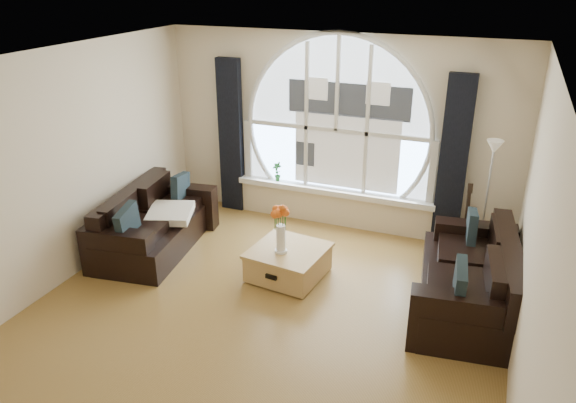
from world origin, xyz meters
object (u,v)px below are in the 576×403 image
object	(u,v)px
sofa_left	(154,221)
coffee_chest	(288,261)
floor_lamp	(486,203)
potted_plant	(277,172)
vase_flowers	(281,222)
guitar	(466,220)
sofa_right	(468,276)

from	to	relation	value
sofa_left	coffee_chest	bearing A→B (deg)	-8.50
sofa_left	floor_lamp	xyz separation A→B (m)	(4.02, 1.26, 0.40)
potted_plant	floor_lamp	bearing A→B (deg)	-6.68
coffee_chest	vase_flowers	distance (m)	0.57
vase_flowers	potted_plant	bearing A→B (deg)	114.00
floor_lamp	potted_plant	distance (m)	2.96
floor_lamp	guitar	bearing A→B (deg)	178.22
guitar	potted_plant	bearing A→B (deg)	162.23
sofa_right	potted_plant	world-z (taller)	potted_plant
coffee_chest	sofa_left	bearing A→B (deg)	-173.77
coffee_chest	sofa_right	bearing A→B (deg)	9.60
floor_lamp	vase_flowers	bearing A→B (deg)	-147.58
floor_lamp	potted_plant	world-z (taller)	floor_lamp
sofa_left	coffee_chest	xyz separation A→B (m)	(1.90, -0.02, -0.19)
coffee_chest	potted_plant	distance (m)	1.88
sofa_left	vase_flowers	bearing A→B (deg)	-11.53
sofa_right	coffee_chest	size ratio (longest dim) A/B	2.27
coffee_chest	vase_flowers	xyz separation A→B (m)	(-0.05, -0.10, 0.56)
floor_lamp	potted_plant	xyz separation A→B (m)	(-2.94, 0.34, -0.11)
sofa_right	coffee_chest	xyz separation A→B (m)	(-2.05, -0.10, -0.19)
sofa_right	sofa_left	bearing A→B (deg)	174.18
sofa_right	guitar	distance (m)	1.20
sofa_left	potted_plant	bearing A→B (deg)	48.13
sofa_left	sofa_right	xyz separation A→B (m)	(3.95, 0.08, 0.00)
coffee_chest	potted_plant	world-z (taller)	potted_plant
sofa_left	vase_flowers	size ratio (longest dim) A/B	2.56
sofa_left	floor_lamp	bearing A→B (deg)	9.52
sofa_right	coffee_chest	bearing A→B (deg)	175.80
floor_lamp	guitar	distance (m)	0.34
floor_lamp	guitar	size ratio (longest dim) A/B	1.51
guitar	sofa_right	bearing A→B (deg)	-93.98
vase_flowers	floor_lamp	bearing A→B (deg)	32.42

